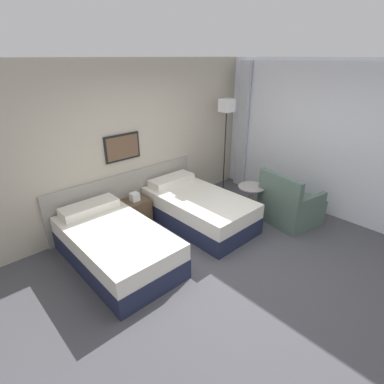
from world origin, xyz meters
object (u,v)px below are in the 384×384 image
at_px(bed_near_door, 116,245).
at_px(nightstand, 136,211).
at_px(bed_near_window, 198,208).
at_px(side_table, 251,195).
at_px(floor_lamp, 226,114).
at_px(armchair, 289,206).

xyz_separation_m(bed_near_door, nightstand, (0.81, 0.73, -0.05)).
bearing_deg(bed_near_window, side_table, -28.16).
height_order(nightstand, floor_lamp, floor_lamp).
xyz_separation_m(bed_near_window, floor_lamp, (1.35, 0.61, 1.39)).
bearing_deg(bed_near_door, side_table, -10.64).
relative_size(bed_near_window, armchair, 1.94).
distance_m(side_table, armchair, 0.69).
bearing_deg(armchair, bed_near_window, 59.25).
bearing_deg(bed_near_window, floor_lamp, 24.20).
xyz_separation_m(floor_lamp, armchair, (-0.13, -1.67, -1.37)).
height_order(nightstand, side_table, side_table).
xyz_separation_m(bed_near_door, bed_near_window, (1.63, 0.00, 0.00)).
height_order(bed_near_door, armchair, armchair).
bearing_deg(nightstand, bed_near_door, -138.01).
bearing_deg(bed_near_window, bed_near_door, 180.00).
distance_m(bed_near_window, nightstand, 1.09).
height_order(floor_lamp, side_table, floor_lamp).
relative_size(nightstand, side_table, 0.98).
bearing_deg(side_table, nightstand, 144.60).
relative_size(nightstand, floor_lamp, 0.30).
bearing_deg(bed_near_door, floor_lamp, 11.52).
bearing_deg(armchair, side_table, 40.00).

